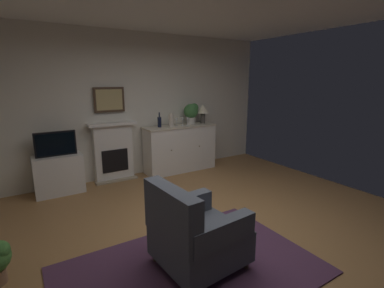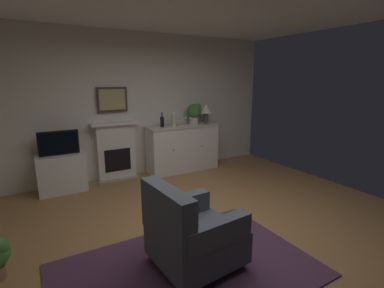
# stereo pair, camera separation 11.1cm
# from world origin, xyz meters

# --- Properties ---
(ground_plane) EXTENTS (5.71, 5.52, 0.10)m
(ground_plane) POSITION_xyz_m (0.00, 0.00, -0.05)
(ground_plane) COLOR #9E7042
(ground_plane) RESTS_ON ground
(wall_rear) EXTENTS (5.71, 0.06, 2.74)m
(wall_rear) POSITION_xyz_m (0.00, 2.73, 1.37)
(wall_rear) COLOR silver
(wall_rear) RESTS_ON ground_plane
(area_rug) EXTENTS (2.52, 1.64, 0.02)m
(area_rug) POSITION_xyz_m (-0.71, -0.41, 0.01)
(area_rug) COLOR #4C2D47
(area_rug) RESTS_ON ground_plane
(fireplace_unit) EXTENTS (0.87, 0.30, 1.10)m
(fireplace_unit) POSITION_xyz_m (-0.57, 2.60, 0.55)
(fireplace_unit) COLOR white
(fireplace_unit) RESTS_ON ground_plane
(framed_picture) EXTENTS (0.55, 0.04, 0.45)m
(framed_picture) POSITION_xyz_m (-0.57, 2.65, 1.51)
(framed_picture) COLOR #473323
(sideboard_cabinet) EXTENTS (1.50, 0.49, 0.95)m
(sideboard_cabinet) POSITION_xyz_m (0.77, 2.42, 0.48)
(sideboard_cabinet) COLOR white
(sideboard_cabinet) RESTS_ON ground_plane
(table_lamp) EXTENTS (0.26, 0.26, 0.40)m
(table_lamp) POSITION_xyz_m (1.33, 2.42, 1.23)
(table_lamp) COLOR #4C4742
(table_lamp) RESTS_ON sideboard_cabinet
(wine_bottle) EXTENTS (0.08, 0.08, 0.29)m
(wine_bottle) POSITION_xyz_m (0.33, 2.45, 1.06)
(wine_bottle) COLOR black
(wine_bottle) RESTS_ON sideboard_cabinet
(wine_glass_left) EXTENTS (0.07, 0.07, 0.16)m
(wine_glass_left) POSITION_xyz_m (0.70, 2.43, 1.07)
(wine_glass_left) COLOR silver
(wine_glass_left) RESTS_ON sideboard_cabinet
(wine_glass_center) EXTENTS (0.07, 0.07, 0.16)m
(wine_glass_center) POSITION_xyz_m (0.81, 2.38, 1.07)
(wine_glass_center) COLOR silver
(wine_glass_center) RESTS_ON sideboard_cabinet
(wine_glass_right) EXTENTS (0.07, 0.07, 0.16)m
(wine_glass_right) POSITION_xyz_m (0.92, 2.37, 1.07)
(wine_glass_right) COLOR silver
(wine_glass_right) RESTS_ON sideboard_cabinet
(vase_decorative) EXTENTS (0.11, 0.11, 0.28)m
(vase_decorative) POSITION_xyz_m (0.55, 2.37, 1.09)
(vase_decorative) COLOR beige
(vase_decorative) RESTS_ON sideboard_cabinet
(tv_cabinet) EXTENTS (0.75, 0.42, 0.65)m
(tv_cabinet) POSITION_xyz_m (-1.54, 2.44, 0.32)
(tv_cabinet) COLOR white
(tv_cabinet) RESTS_ON ground_plane
(tv_set) EXTENTS (0.62, 0.07, 0.40)m
(tv_set) POSITION_xyz_m (-1.54, 2.42, 0.85)
(tv_set) COLOR black
(tv_set) RESTS_ON tv_cabinet
(potted_plant_small) EXTENTS (0.30, 0.30, 0.43)m
(potted_plant_small) POSITION_xyz_m (1.07, 2.47, 1.21)
(potted_plant_small) COLOR beige
(potted_plant_small) RESTS_ON sideboard_cabinet
(armchair) EXTENTS (0.86, 0.83, 0.92)m
(armchair) POSITION_xyz_m (-0.65, -0.39, 0.38)
(armchair) COLOR #474C56
(armchair) RESTS_ON ground_plane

